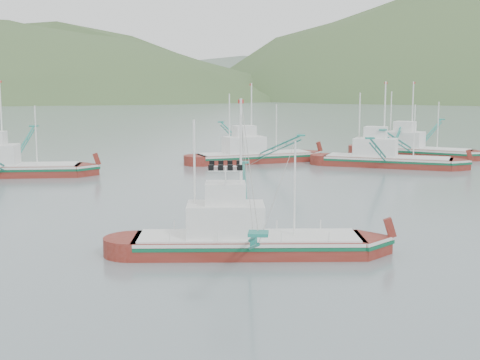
# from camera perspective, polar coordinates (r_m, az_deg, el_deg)

# --- Properties ---
(ground) EXTENTS (1200.00, 1200.00, 0.00)m
(ground) POSITION_cam_1_polar(r_m,az_deg,el_deg) (42.81, -0.64, -5.40)
(ground) COLOR slate
(ground) RESTS_ON ground
(main_boat) EXTENTS (13.88, 24.56, 9.96)m
(main_boat) POSITION_cam_1_polar(r_m,az_deg,el_deg) (39.68, 0.42, -4.30)
(main_boat) COLOR maroon
(main_boat) RESTS_ON ground
(bg_boat_right) EXTENTS (15.73, 26.96, 11.15)m
(bg_boat_right) POSITION_cam_1_polar(r_m,az_deg,el_deg) (83.21, 12.41, 2.54)
(bg_boat_right) COLOR maroon
(bg_boat_right) RESTS_ON ground
(bg_boat_far) EXTENTS (15.40, 25.55, 10.93)m
(bg_boat_far) POSITION_cam_1_polar(r_m,az_deg,el_deg) (85.76, 1.22, 2.99)
(bg_boat_far) COLOR maroon
(bg_boat_far) RESTS_ON ground
(bg_boat_left) EXTENTS (15.88, 27.66, 11.29)m
(bg_boat_left) POSITION_cam_1_polar(r_m,az_deg,el_deg) (77.27, -19.31, 1.69)
(bg_boat_left) COLOR maroon
(bg_boat_left) RESTS_ON ground
(bg_boat_extra) EXTENTS (16.35, 25.91, 11.15)m
(bg_boat_extra) POSITION_cam_1_polar(r_m,az_deg,el_deg) (95.46, 14.65, 3.30)
(bg_boat_extra) COLOR maroon
(bg_boat_extra) RESTS_ON ground
(ridge_distant) EXTENTS (960.00, 400.00, 240.00)m
(ridge_distant) POSITION_cam_1_polar(r_m,az_deg,el_deg) (602.08, 7.11, 7.25)
(ridge_distant) COLOR slate
(ridge_distant) RESTS_ON ground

